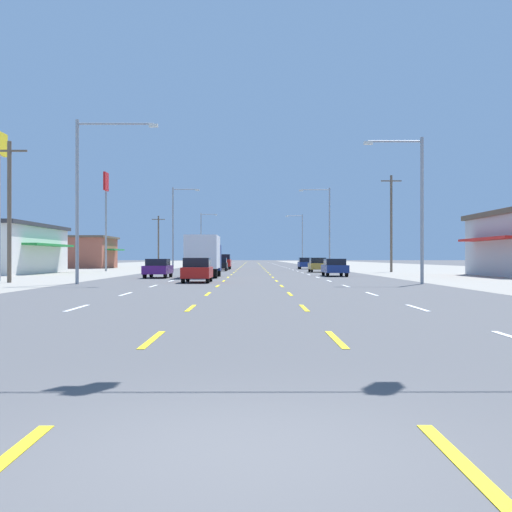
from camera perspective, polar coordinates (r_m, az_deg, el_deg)
ground_plane at (r=71.10m, az=-0.44°, el=-1.39°), size 572.00×572.00×0.00m
lot_apron_left at (r=75.34m, az=-19.63°, el=-1.31°), size 28.00×440.00×0.01m
lot_apron_right at (r=75.24m, az=18.77°, el=-1.31°), size 28.00×440.00×0.01m
lane_markings at (r=109.60m, az=-0.40°, el=-0.94°), size 10.64×227.60×0.01m
signal_span_wire at (r=12.00m, az=-1.14°, el=20.07°), size 26.38×0.52×9.52m
hatchback_inner_left_nearest at (r=39.78m, az=-5.29°, el=-1.26°), size 1.72×3.90×1.54m
sedan_far_left_near at (r=49.23m, az=-8.78°, el=-1.07°), size 1.80×4.50×1.46m
box_truck_inner_left_mid at (r=49.67m, az=-4.72°, el=0.18°), size 2.40×7.20×3.23m
sedan_far_right_midfar at (r=53.24m, az=7.07°, el=-1.00°), size 1.80×4.50×1.46m
hatchback_far_right_far at (r=67.91m, az=5.54°, el=-0.79°), size 1.72×3.90×1.54m
hatchback_inner_left_farther at (r=73.63m, az=-3.27°, el=-0.74°), size 1.72×3.90×1.54m
suv_far_left_farthest at (r=79.73m, az=-5.43°, el=-0.52°), size 1.98×4.90×1.98m
suv_inner_left_distant_a at (r=83.88m, az=-2.96°, el=-0.50°), size 1.98×4.90×1.98m
hatchback_far_right_distant_b at (r=86.05m, az=4.41°, el=-0.65°), size 1.72×3.90×1.54m
storefront_left_row_2 at (r=97.65m, az=-16.72°, el=0.34°), size 14.90×10.90×4.66m
pole_sign_left_row_2 at (r=73.57m, az=-13.31°, el=5.06°), size 0.24×1.74×11.12m
streetlight_left_row_0 at (r=38.80m, az=-14.99°, el=5.98°), size 4.83×0.26×9.68m
streetlight_right_row_0 at (r=38.70m, az=14.15°, el=4.98°), size 3.54×0.26×8.66m
streetlight_left_row_1 at (r=82.88m, az=-7.26°, el=2.96°), size 3.53×0.26×10.64m
streetlight_right_row_1 at (r=82.84m, az=6.36°, el=2.99°), size 4.06×0.26×10.60m
streetlight_left_row_2 at (r=127.45m, az=-4.83°, el=1.83°), size 3.37×0.26×10.45m
streetlight_right_row_2 at (r=127.42m, az=4.05°, el=1.77°), size 3.45×0.26×10.17m
utility_pole_left_row_0 at (r=42.29m, az=-21.26°, el=3.97°), size 2.20×0.26×8.78m
utility_pole_right_row_1 at (r=69.65m, az=12.04°, el=3.02°), size 2.20×0.26×10.37m
utility_pole_left_row_2 at (r=108.26m, az=-8.75°, el=1.42°), size 2.20×0.26×8.58m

